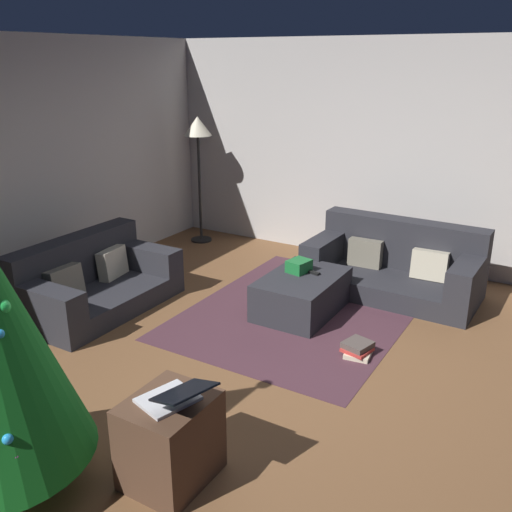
% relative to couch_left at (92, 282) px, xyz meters
% --- Properties ---
extents(ground_plane, '(6.40, 6.40, 0.00)m').
position_rel_couch_left_xyz_m(ground_plane, '(-0.32, -2.25, -0.26)').
color(ground_plane, brown).
extents(corner_partition, '(0.12, 6.40, 2.60)m').
position_rel_couch_left_xyz_m(corner_partition, '(2.82, -2.25, 1.04)').
color(corner_partition, '#B5B0AB').
rests_on(corner_partition, ground_plane).
extents(couch_left, '(1.57, 0.88, 0.69)m').
position_rel_couch_left_xyz_m(couch_left, '(0.00, 0.00, 0.00)').
color(couch_left, '#26262B').
rests_on(couch_left, ground_plane).
extents(couch_right, '(0.92, 1.77, 0.74)m').
position_rel_couch_left_xyz_m(couch_right, '(1.94, -2.47, 0.02)').
color(couch_right, '#26262B').
rests_on(couch_right, ground_plane).
extents(ottoman, '(0.97, 0.65, 0.37)m').
position_rel_couch_left_xyz_m(ottoman, '(0.96, -1.85, -0.08)').
color(ottoman, '#26262B').
rests_on(ottoman, ground_plane).
extents(gift_box, '(0.25, 0.22, 0.12)m').
position_rel_couch_left_xyz_m(gift_box, '(1.05, -1.77, 0.17)').
color(gift_box, '#19662D').
rests_on(gift_box, ottoman).
extents(tv_remote, '(0.09, 0.17, 0.02)m').
position_rel_couch_left_xyz_m(tv_remote, '(1.08, -1.90, 0.12)').
color(tv_remote, black).
rests_on(tv_remote, ottoman).
extents(side_table, '(0.52, 0.44, 0.53)m').
position_rel_couch_left_xyz_m(side_table, '(-1.52, -2.23, 0.00)').
color(side_table, '#4C3323').
rests_on(side_table, ground_plane).
extents(laptop, '(0.41, 0.49, 0.19)m').
position_rel_couch_left_xyz_m(laptop, '(-1.54, -2.29, 0.33)').
color(laptop, silver).
rests_on(laptop, side_table).
extents(book_stack, '(0.27, 0.26, 0.12)m').
position_rel_couch_left_xyz_m(book_stack, '(0.42, -2.65, -0.20)').
color(book_stack, beige).
rests_on(book_stack, ground_plane).
extents(corner_lamp, '(0.36, 0.36, 1.66)m').
position_rel_couch_left_xyz_m(corner_lamp, '(2.30, 0.34, 1.15)').
color(corner_lamp, black).
rests_on(corner_lamp, ground_plane).
extents(area_rug, '(2.60, 2.00, 0.01)m').
position_rel_couch_left_xyz_m(area_rug, '(0.96, -1.85, -0.26)').
color(area_rug, '#432730').
rests_on(area_rug, ground_plane).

